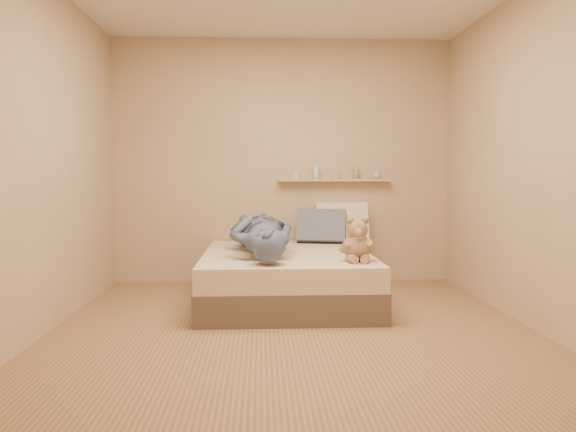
{
  "coord_description": "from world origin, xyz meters",
  "views": [
    {
      "loc": [
        -0.24,
        -4.15,
        1.14
      ],
      "look_at": [
        0.0,
        0.65,
        0.8
      ],
      "focal_mm": 35.0,
      "sensor_mm": 36.0,
      "label": 1
    }
  ],
  "objects": [
    {
      "name": "dark_plush",
      "position": [
        -0.38,
        1.4,
        0.56
      ],
      "size": [
        0.17,
        0.17,
        0.26
      ],
      "color": "black",
      "rests_on": "bed"
    },
    {
      "name": "person",
      "position": [
        -0.23,
        0.85,
        0.64
      ],
      "size": [
        0.67,
        1.61,
        0.38
      ],
      "primitive_type": "imported",
      "rotation": [
        0.0,
        0.0,
        3.2
      ],
      "color": "#4A5074",
      "rests_on": "bed"
    },
    {
      "name": "bed",
      "position": [
        0.0,
        0.93,
        0.22
      ],
      "size": [
        1.5,
        1.9,
        0.45
      ],
      "color": "brown",
      "rests_on": "floor"
    },
    {
      "name": "pillow_grey",
      "position": [
        0.4,
        1.62,
        0.62
      ],
      "size": [
        0.55,
        0.37,
        0.37
      ],
      "primitive_type": "cube",
      "rotation": [
        -0.41,
        0.0,
        -0.22
      ],
      "color": "slate",
      "rests_on": "bed"
    },
    {
      "name": "pillow_cream",
      "position": [
        0.62,
        1.76,
        0.65
      ],
      "size": [
        0.56,
        0.29,
        0.43
      ],
      "primitive_type": "cube",
      "rotation": [
        -0.27,
        0.0,
        0.05
      ],
      "color": "beige",
      "rests_on": "bed"
    },
    {
      "name": "wall_shelf",
      "position": [
        0.55,
        1.84,
        1.1
      ],
      "size": [
        1.2,
        0.12,
        0.03
      ],
      "primitive_type": "cube",
      "color": "tan",
      "rests_on": "wall_back"
    },
    {
      "name": "teddy_bear",
      "position": [
        0.55,
        0.34,
        0.6
      ],
      "size": [
        0.3,
        0.29,
        0.37
      ],
      "color": "#A17D58",
      "rests_on": "bed"
    },
    {
      "name": "room",
      "position": [
        0.0,
        0.0,
        1.3
      ],
      "size": [
        3.8,
        3.8,
        3.8
      ],
      "color": "#9C7550",
      "rests_on": "ground"
    },
    {
      "name": "shelf_bottles",
      "position": [
        0.57,
        1.84,
        1.18
      ],
      "size": [
        0.98,
        0.11,
        0.18
      ],
      "color": "silver",
      "rests_on": "wall_shelf"
    },
    {
      "name": "game_console",
      "position": [
        -0.15,
        0.41,
        0.6
      ],
      "size": [
        0.17,
        0.08,
        0.06
      ],
      "color": "silver",
      "rests_on": "bed"
    }
  ]
}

